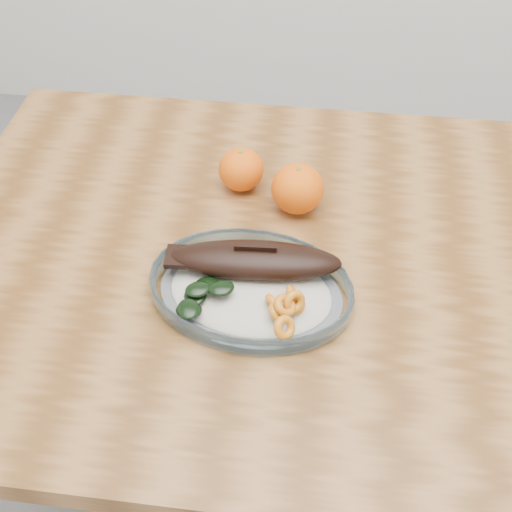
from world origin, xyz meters
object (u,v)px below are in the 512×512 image
Objects in this scene: dining_table at (315,299)px; plated_meal at (251,286)px; orange_left at (241,169)px; orange_right at (297,189)px.

plated_meal reaches higher than dining_table.
orange_right is at bearing -23.96° from orange_left.
plated_meal is at bearing -137.04° from dining_table.
plated_meal is at bearing -104.44° from orange_right.
plated_meal is 7.69× the size of orange_left.
orange_left is 0.89× the size of orange_right.
dining_table is 16.13× the size of orange_left.
orange_right reaches higher than dining_table.
dining_table is at bearing -67.84° from orange_right.
orange_left is at bearing 107.46° from plated_meal.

